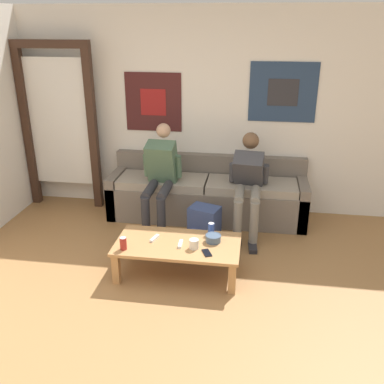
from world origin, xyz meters
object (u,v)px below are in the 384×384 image
ceramic_bowl (213,238)px  drink_can_blue (211,229)px  pillar_candle (194,244)px  person_seated_teen (248,180)px  backpack (204,226)px  drink_can_red (123,243)px  coffee_table (178,247)px  game_controller_near_right (180,244)px  person_seated_adult (160,175)px  game_controller_near_left (155,238)px  couch (207,196)px  cell_phone (207,253)px

ceramic_bowl → drink_can_blue: drink_can_blue is taller
pillar_candle → drink_can_blue: drink_can_blue is taller
person_seated_teen → pillar_candle: size_ratio=10.68×
backpack → drink_can_red: 1.10m
coffee_table → drink_can_red: size_ratio=9.87×
person_seated_teen → ceramic_bowl: bearing=-107.0°
pillar_candle → drink_can_red: drink_can_red is taller
ceramic_bowl → pillar_candle: bearing=-136.7°
coffee_table → pillar_candle: bearing=-24.6°
drink_can_red → game_controller_near_right: drink_can_red is taller
backpack → coffee_table: bearing=-105.4°
person_seated_adult → game_controller_near_left: 1.04m
person_seated_adult → drink_can_red: (-0.09, -1.22, -0.27)m
person_seated_teen → game_controller_near_right: bearing=-119.0°
person_seated_teen → backpack: person_seated_teen is taller
coffee_table → person_seated_adult: 1.16m
couch → game_controller_near_right: bearing=-94.0°
pillar_candle → drink_can_blue: 0.34m
drink_can_blue → pillar_candle: bearing=-112.8°
couch → game_controller_near_left: (-0.37, -1.33, 0.06)m
person_seated_teen → backpack: 0.76m
drink_can_red → backpack: bearing=51.8°
pillar_candle → drink_can_red: (-0.66, -0.12, 0.02)m
couch → person_seated_teen: (0.51, -0.30, 0.35)m
couch → ceramic_bowl: size_ratio=15.63×
backpack → game_controller_near_left: backpack is taller
cell_phone → person_seated_adult: bearing=120.8°
drink_can_blue → couch: bearing=98.7°
cell_phone → ceramic_bowl: bearing=81.5°
ceramic_bowl → pillar_candle: (-0.17, -0.16, 0.01)m
game_controller_near_left → backpack: bearing=55.6°
couch → person_seated_teen: person_seated_teen is taller
person_seated_adult → ceramic_bowl: person_seated_adult is taller
couch → cell_phone: size_ratio=16.34×
game_controller_near_left → drink_can_red: bearing=-136.5°
couch → game_controller_near_right: (-0.10, -1.40, 0.06)m
person_seated_adult → ceramic_bowl: size_ratio=7.78×
drink_can_blue → drink_can_red: 0.90m
couch → person_seated_teen: bearing=-30.2°
backpack → drink_can_red: drink_can_red is taller
person_seated_adult → cell_phone: person_seated_adult is taller
cell_phone → game_controller_near_right: bearing=156.3°
person_seated_teen → backpack: (-0.46, -0.41, -0.43)m
coffee_table → game_controller_near_right: 0.08m
ceramic_bowl → cell_phone: (-0.03, -0.23, -0.04)m
backpack → cell_phone: bearing=-81.1°
person_seated_adult → game_controller_near_left: bearing=-81.1°
coffee_table → ceramic_bowl: 0.36m
person_seated_adult → game_controller_near_left: (0.15, -0.98, -0.32)m
person_seated_adult → game_controller_near_right: person_seated_adult is taller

